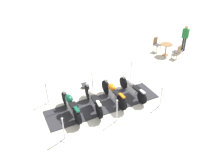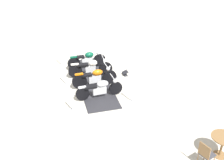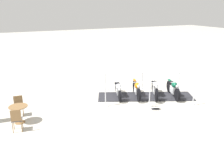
% 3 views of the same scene
% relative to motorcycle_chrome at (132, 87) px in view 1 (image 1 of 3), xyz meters
% --- Properties ---
extents(ground_plane, '(80.00, 80.00, 0.00)m').
position_rel_motorcycle_chrome_xyz_m(ground_plane, '(-0.59, -1.42, -0.47)').
color(ground_plane, beige).
extents(display_platform, '(3.46, 5.41, 0.03)m').
position_rel_motorcycle_chrome_xyz_m(display_platform, '(-0.59, -1.42, -0.45)').
color(display_platform, '#28282D').
rests_on(display_platform, ground_plane).
extents(motorcycle_chrome, '(2.03, 0.95, 0.89)m').
position_rel_motorcycle_chrome_xyz_m(motorcycle_chrome, '(0.00, 0.00, 0.00)').
color(motorcycle_chrome, black).
rests_on(motorcycle_chrome, display_platform).
extents(motorcycle_copper, '(2.05, 1.00, 1.02)m').
position_rel_motorcycle_chrome_xyz_m(motorcycle_copper, '(-0.41, -0.94, 0.03)').
color(motorcycle_copper, black).
rests_on(motorcycle_copper, display_platform).
extents(motorcycle_cream, '(2.02, 1.17, 1.02)m').
position_rel_motorcycle_chrome_xyz_m(motorcycle_cream, '(-0.82, -1.88, 0.04)').
color(motorcycle_cream, black).
rests_on(motorcycle_cream, display_platform).
extents(motorcycle_forest, '(1.99, 0.93, 0.99)m').
position_rel_motorcycle_chrome_xyz_m(motorcycle_forest, '(-1.24, -2.82, 0.03)').
color(motorcycle_forest, black).
rests_on(motorcycle_forest, display_platform).
extents(stanchion_right_mid, '(0.29, 0.29, 1.04)m').
position_rel_motorcycle_chrome_xyz_m(stanchion_right_mid, '(-1.77, -0.90, -0.10)').
color(stanchion_right_mid, silver).
rests_on(stanchion_right_mid, ground_plane).
extents(stanchion_right_front, '(0.32, 0.32, 1.10)m').
position_rel_motorcycle_chrome_xyz_m(stanchion_right_front, '(-0.86, 1.15, -0.11)').
color(stanchion_right_front, silver).
rests_on(stanchion_right_front, ground_plane).
extents(stanchion_right_rear, '(0.35, 0.35, 1.08)m').
position_rel_motorcycle_chrome_xyz_m(stanchion_right_rear, '(-2.68, -2.95, -0.14)').
color(stanchion_right_rear, silver).
rests_on(stanchion_right_rear, ground_plane).
extents(stanchion_left_rear, '(0.36, 0.36, 1.05)m').
position_rel_motorcycle_chrome_xyz_m(stanchion_left_rear, '(-0.31, -4.00, -0.16)').
color(stanchion_left_rear, silver).
rests_on(stanchion_left_rear, ground_plane).
extents(stanchion_left_front, '(0.36, 0.36, 1.01)m').
position_rel_motorcycle_chrome_xyz_m(stanchion_left_front, '(1.50, 0.11, -0.18)').
color(stanchion_left_front, silver).
rests_on(stanchion_left_front, ground_plane).
extents(stanchion_left_mid, '(0.32, 0.32, 1.10)m').
position_rel_motorcycle_chrome_xyz_m(stanchion_left_mid, '(0.60, -1.94, -0.10)').
color(stanchion_left_mid, silver).
rests_on(stanchion_left_mid, ground_plane).
extents(info_placard, '(0.39, 0.44, 0.22)m').
position_rel_motorcycle_chrome_xyz_m(info_placard, '(-2.27, -0.92, -0.39)').
color(info_placard, '#333338').
rests_on(info_placard, ground_plane).
extents(cafe_table, '(0.80, 0.80, 0.78)m').
position_rel_motorcycle_chrome_xyz_m(cafe_table, '(-0.92, 5.29, 0.12)').
color(cafe_table, olive).
rests_on(cafe_table, ground_plane).
extents(cafe_chair_near_table, '(0.47, 0.47, 0.99)m').
position_rel_motorcycle_chrome_xyz_m(cafe_chair_near_table, '(-1.74, 5.45, 0.10)').
color(cafe_chair_near_table, olive).
rests_on(cafe_chair_near_table, ground_plane).
extents(cafe_chair_across_table, '(0.43, 0.43, 0.92)m').
position_rel_motorcycle_chrome_xyz_m(cafe_chair_across_table, '(-0.10, 5.22, 0.06)').
color(cafe_chair_across_table, olive).
rests_on(cafe_chair_across_table, ground_plane).
extents(bystander_person, '(0.41, 0.24, 1.77)m').
position_rel_motorcycle_chrome_xyz_m(bystander_person, '(-0.33, 6.76, 0.59)').
color(bystander_person, '#23232D').
rests_on(bystander_person, ground_plane).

